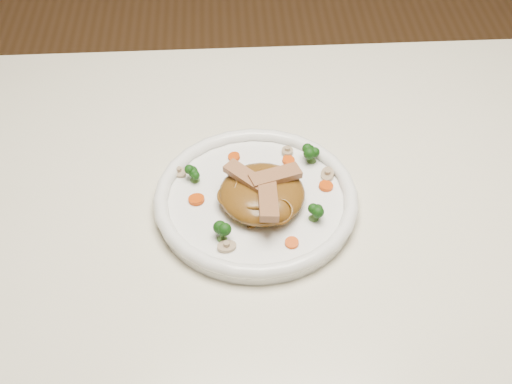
{
  "coord_description": "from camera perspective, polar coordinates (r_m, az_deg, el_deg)",
  "views": [
    {
      "loc": [
        -0.1,
        -0.66,
        1.45
      ],
      "look_at": [
        -0.06,
        0.01,
        0.78
      ],
      "focal_mm": 49.0,
      "sensor_mm": 36.0,
      "label": 1
    }
  ],
  "objects": [
    {
      "name": "chicken_a",
      "position": [
        0.93,
        1.59,
        1.31
      ],
      "size": [
        0.07,
        0.05,
        0.01
      ],
      "primitive_type": "cube",
      "rotation": [
        0.0,
        0.0,
        0.36
      ],
      "color": "#AA7450",
      "rests_on": "noodle_mound"
    },
    {
      "name": "carrot_3",
      "position": [
        1.01,
        -1.81,
        2.89
      ],
      "size": [
        0.02,
        0.02,
        0.0
      ],
      "primitive_type": "cylinder",
      "rotation": [
        0.0,
        0.0,
        -0.25
      ],
      "color": "#E75608",
      "rests_on": "plate"
    },
    {
      "name": "plate",
      "position": [
        0.96,
        -0.0,
        -0.93
      ],
      "size": [
        0.37,
        0.37,
        0.02
      ],
      "primitive_type": "cylinder",
      "rotation": [
        0.0,
        0.0,
        0.43
      ],
      "color": "white",
      "rests_on": "table"
    },
    {
      "name": "table",
      "position": [
        1.04,
        3.52,
        -5.15
      ],
      "size": [
        1.2,
        0.8,
        0.75
      ],
      "color": "beige",
      "rests_on": "ground"
    },
    {
      "name": "broccoli_3",
      "position": [
        0.92,
        4.76,
        -1.54
      ],
      "size": [
        0.03,
        0.03,
        0.03
      ],
      "primitive_type": null,
      "rotation": [
        0.0,
        0.0,
        0.17
      ],
      "color": "#11400D",
      "rests_on": "plate"
    },
    {
      "name": "mushroom_3",
      "position": [
        1.02,
        2.57,
        3.31
      ],
      "size": [
        0.03,
        0.03,
        0.01
      ],
      "primitive_type": "cylinder",
      "rotation": [
        0.0,
        0.0,
        1.49
      ],
      "color": "tan",
      "rests_on": "plate"
    },
    {
      "name": "mushroom_0",
      "position": [
        0.89,
        -2.41,
        -4.48
      ],
      "size": [
        0.03,
        0.03,
        0.01
      ],
      "primitive_type": "cylinder",
      "rotation": [
        0.0,
        0.0,
        0.21
      ],
      "color": "tan",
      "rests_on": "plate"
    },
    {
      "name": "chicken_b",
      "position": [
        0.93,
        -0.81,
        1.27
      ],
      "size": [
        0.06,
        0.06,
        0.01
      ],
      "primitive_type": "cube",
      "rotation": [
        0.0,
        0.0,
        2.37
      ],
      "color": "#AA7450",
      "rests_on": "noodle_mound"
    },
    {
      "name": "noodle_mound",
      "position": [
        0.94,
        0.49,
        -0.13
      ],
      "size": [
        0.14,
        0.14,
        0.04
      ],
      "primitive_type": "ellipsoid",
      "rotation": [
        0.0,
        0.0,
        0.2
      ],
      "color": "brown",
      "rests_on": "plate"
    },
    {
      "name": "carrot_1",
      "position": [
        0.95,
        -4.89,
        -0.6
      ],
      "size": [
        0.03,
        0.03,
        0.0
      ],
      "primitive_type": "cylinder",
      "rotation": [
        0.0,
        0.0,
        -0.34
      ],
      "color": "#E75608",
      "rests_on": "plate"
    },
    {
      "name": "carrot_0",
      "position": [
        1.01,
        2.67,
        2.59
      ],
      "size": [
        0.02,
        0.02,
        0.0
      ],
      "primitive_type": "cylinder",
      "rotation": [
        0.0,
        0.0,
        0.17
      ],
      "color": "#E75608",
      "rests_on": "plate"
    },
    {
      "name": "broccoli_2",
      "position": [
        0.89,
        -2.81,
        -3.2
      ],
      "size": [
        0.03,
        0.03,
        0.03
      ],
      "primitive_type": null,
      "rotation": [
        0.0,
        0.0,
        0.0
      ],
      "color": "#11400D",
      "rests_on": "plate"
    },
    {
      "name": "broccoli_1",
      "position": [
        0.97,
        -5.05,
        1.57
      ],
      "size": [
        0.03,
        0.03,
        0.03
      ],
      "primitive_type": null,
      "rotation": [
        0.0,
        0.0,
        0.07
      ],
      "color": "#11400D",
      "rests_on": "plate"
    },
    {
      "name": "carrot_2",
      "position": [
        0.97,
        5.73,
        0.49
      ],
      "size": [
        0.03,
        0.03,
        0.0
      ],
      "primitive_type": "cylinder",
      "rotation": [
        0.0,
        0.0,
        -0.34
      ],
      "color": "#E75608",
      "rests_on": "plate"
    },
    {
      "name": "chicken_c",
      "position": [
        0.9,
        0.99,
        -0.61
      ],
      "size": [
        0.03,
        0.08,
        0.01
      ],
      "primitive_type": "cube",
      "rotation": [
        0.0,
        0.0,
        4.7
      ],
      "color": "#AA7450",
      "rests_on": "noodle_mound"
    },
    {
      "name": "mushroom_1",
      "position": [
        0.99,
        5.85,
        1.42
      ],
      "size": [
        0.03,
        0.03,
        0.01
      ],
      "primitive_type": "cylinder",
      "rotation": [
        0.0,
        0.0,
        1.39
      ],
      "color": "tan",
      "rests_on": "plate"
    },
    {
      "name": "broccoli_0",
      "position": [
        1.0,
        4.6,
        3.23
      ],
      "size": [
        0.03,
        0.03,
        0.03
      ],
      "primitive_type": null,
      "rotation": [
        0.0,
        0.0,
        -0.08
      ],
      "color": "#11400D",
      "rests_on": "plate"
    },
    {
      "name": "mushroom_2",
      "position": [
        0.99,
        -6.3,
        1.63
      ],
      "size": [
        0.03,
        0.03,
        0.01
      ],
      "primitive_type": "cylinder",
      "rotation": [
        0.0,
        0.0,
        -0.75
      ],
      "color": "tan",
      "rests_on": "plate"
    },
    {
      "name": "carrot_4",
      "position": [
        0.9,
        2.94,
        -4.17
      ],
      "size": [
        0.02,
        0.02,
        0.0
      ],
      "primitive_type": "cylinder",
      "rotation": [
        0.0,
        0.0,
        0.28
      ],
      "color": "#E75608",
      "rests_on": "plate"
    }
  ]
}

